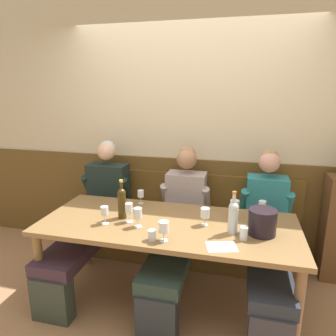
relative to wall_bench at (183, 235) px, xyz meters
The scene contains 22 objects.
ground_plane 0.88m from the wall_bench, 90.00° to the right, with size 6.80×6.80×0.02m, color #996F4C.
room_wall_back 1.15m from the wall_bench, 90.00° to the left, with size 6.80×0.08×2.80m, color beige.
wood_wainscot_panel 0.34m from the wall_bench, 90.00° to the left, with size 6.80×0.03×1.09m, color brown.
wall_bench is the anchor object (origin of this frame).
dining_table 0.82m from the wall_bench, 90.00° to the right, with size 2.13×0.89×0.76m.
person_center_right_seat 1.00m from the wall_bench, 156.09° to the right, with size 0.53×1.32×1.30m.
person_right_seat 0.50m from the wall_bench, 85.93° to the right, with size 0.51×1.33×1.27m.
person_left_seat 0.97m from the wall_bench, 24.08° to the right, with size 0.49×1.33×1.28m.
ice_bucket 1.20m from the wall_bench, 44.96° to the right, with size 0.21×0.21×0.20m, color black.
wine_bottle_amber_mid 1.04m from the wall_bench, 119.08° to the right, with size 0.07×0.07×0.34m.
wine_bottle_clear_water 1.13m from the wall_bench, 56.06° to the right, with size 0.08×0.08×0.34m.
wine_glass_right_end 0.93m from the wall_bench, 42.73° to the right, with size 0.08×0.08×0.16m.
wine_glass_center_rear 1.18m from the wall_bench, 87.34° to the right, with size 0.08×0.08×0.15m.
wine_glass_mid_right 0.76m from the wall_bench, 135.05° to the right, with size 0.06×0.06×0.13m.
wine_glass_center_front 0.96m from the wall_bench, 66.27° to the right, with size 0.07×0.07×0.15m.
wine_glass_by_bottle 1.03m from the wall_bench, 26.97° to the right, with size 0.06×0.06×0.14m.
wine_glass_mid_left 1.16m from the wall_bench, 119.84° to the right, with size 0.06×0.06×0.15m.
wine_glass_near_bucket 1.06m from the wall_bench, 103.97° to the right, with size 0.07×0.07×0.16m.
wine_glass_left_end 1.03m from the wall_bench, 111.89° to the right, with size 0.06×0.06×0.17m.
water_tumbler_right 1.16m from the wall_bench, 92.07° to the right, with size 0.06×0.06×0.08m, color silver.
water_tumbler_center 1.19m from the wall_bench, 54.83° to the right, with size 0.06×0.06×0.10m, color silver.
tasting_sheet_left_guest 1.22m from the wall_bench, 65.45° to the right, with size 0.21×0.15×0.00m, color white.
Camera 1 is at (0.56, -2.17, 1.84)m, focal length 32.61 mm.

